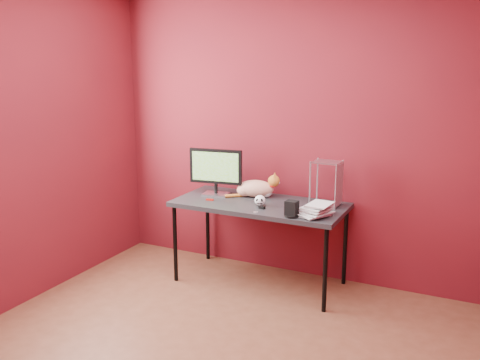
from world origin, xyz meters
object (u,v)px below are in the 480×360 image
at_px(book_stack, 310,142).
at_px(skull_mug, 260,200).
at_px(speaker, 292,209).
at_px(monitor, 216,170).
at_px(cat, 256,188).
at_px(desk, 260,208).

bearing_deg(book_stack, skull_mug, 173.82).
xyz_separation_m(speaker, book_stack, (0.09, 0.14, 0.53)).
relative_size(monitor, cat, 1.09).
height_order(monitor, cat, monitor).
bearing_deg(cat, speaker, -55.79).
bearing_deg(cat, skull_mug, -73.99).
height_order(monitor, skull_mug, monitor).
xyz_separation_m(desk, monitor, (-0.47, 0.06, 0.29)).
bearing_deg(desk, speaker, -34.99).
height_order(desk, speaker, speaker).
height_order(cat, skull_mug, cat).
bearing_deg(monitor, speaker, -29.60).
bearing_deg(cat, monitor, -178.48).
bearing_deg(skull_mug, cat, 104.51).
distance_m(cat, book_stack, 0.85).
xyz_separation_m(desk, book_stack, (0.49, -0.14, 0.64)).
xyz_separation_m(monitor, book_stack, (0.96, -0.20, 0.35)).
height_order(skull_mug, book_stack, book_stack).
bearing_deg(book_stack, cat, 153.35).
xyz_separation_m(cat, book_stack, (0.60, -0.30, 0.51)).
bearing_deg(book_stack, monitor, 168.38).
bearing_deg(speaker, monitor, 161.38).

